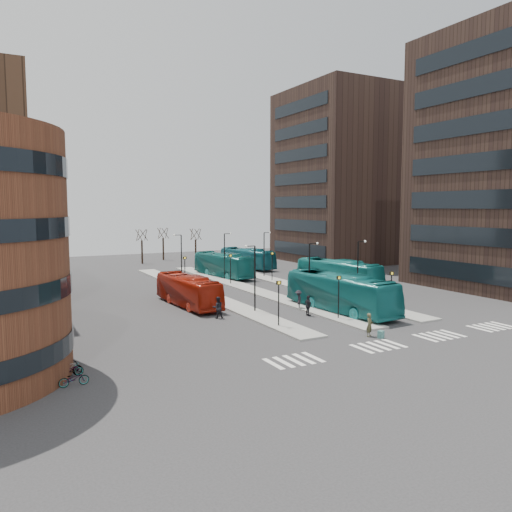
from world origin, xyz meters
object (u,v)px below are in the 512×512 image
bicycle_mid (69,369)px  suitcase (381,334)px  traveller (370,325)px  teal_bus_d (247,258)px  bicycle_near (74,379)px  bicycle_far (70,370)px  red_bus (188,290)px  teal_bus_c (338,274)px  commuter_b (308,306)px  commuter_c (298,300)px  teal_bus_a (340,292)px  teal_bus_b (223,265)px  commuter_a (218,307)px

bicycle_mid → suitcase: bearing=-108.9°
traveller → teal_bus_d: bearing=51.4°
bicycle_near → bicycle_far: size_ratio=1.01×
red_bus → teal_bus_c: bearing=2.8°
bicycle_mid → teal_bus_d: bearing=-52.3°
commuter_b → commuter_c: commuter_b is taller
commuter_c → red_bus: bearing=-94.2°
bicycle_mid → bicycle_far: size_ratio=0.96×
traveller → bicycle_near: size_ratio=1.11×
traveller → red_bus: bearing=90.4°
teal_bus_c → bicycle_mid: teal_bus_c is taller
suitcase → bicycle_mid: size_ratio=0.37×
teal_bus_a → teal_bus_d: 33.82m
suitcase → bicycle_near: size_ratio=0.35×
teal_bus_b → teal_bus_c: teal_bus_c is taller
red_bus → traveller: size_ratio=6.19×
teal_bus_a → bicycle_mid: (-24.73, -7.11, -1.34)m
suitcase → red_bus: size_ratio=0.05×
bicycle_near → bicycle_mid: bearing=-2.1°
teal_bus_b → teal_bus_d: bearing=36.6°
teal_bus_c → traveller: size_ratio=6.92×
red_bus → commuter_a: size_ratio=5.75×
suitcase → bicycle_near: 21.60m
teal_bus_a → traveller: teal_bus_a is taller
teal_bus_c → bicycle_near: size_ratio=7.67×
red_bus → teal_bus_b: bearing=52.9°
teal_bus_b → teal_bus_d: size_ratio=1.04×
bicycle_far → bicycle_mid: bearing=-12.9°
teal_bus_a → bicycle_mid: bearing=-167.7°
teal_bus_a → commuter_b: bearing=178.2°
suitcase → commuter_a: (-8.01, 11.82, 0.67)m
red_bus → bicycle_mid: 21.02m
red_bus → commuter_a: 6.43m
commuter_b → bicycle_mid: (-21.10, -6.98, -0.47)m
teal_bus_b → bicycle_far: size_ratio=7.63×
commuter_a → commuter_b: (7.51, -2.94, -0.03)m
red_bus → teal_bus_b: 20.50m
teal_bus_b → bicycle_near: (-24.66, -34.99, -1.25)m
red_bus → bicycle_far: red_bus is taller
commuter_c → bicycle_near: (-21.89, -11.49, -0.49)m
commuter_a → bicycle_near: bearing=52.3°
traveller → teal_bus_a: bearing=42.5°
red_bus → commuter_b: red_bus is taller
teal_bus_b → commuter_b: bearing=-104.5°
teal_bus_b → teal_bus_c: size_ratio=0.98×
teal_bus_c → teal_bus_d: (-1.23, 21.79, -0.10)m
teal_bus_b → bicycle_mid: bearing=-133.3°
bicycle_mid → commuter_a: bearing=-67.7°
commuter_c → teal_bus_b: bearing=-154.1°
commuter_a → bicycle_far: bearing=48.3°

